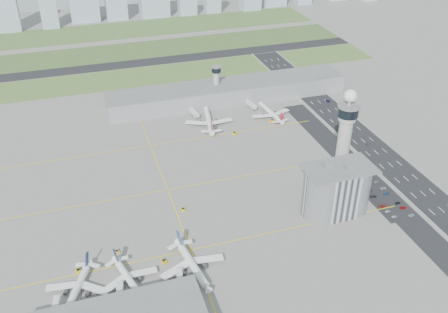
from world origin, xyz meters
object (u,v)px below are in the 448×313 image
object	(u,v)px
car_lot_4	(369,190)
airplane_near_c	(193,262)
control_tower	(345,133)
airplane_near_a	(76,285)
car_lot_0	(394,217)
tug_1	(117,251)
tug_5	(272,121)
car_lot_8	(398,203)
car_lot_10	(383,188)
car_hw_4	(284,77)
tug_4	(234,133)
car_hw_1	(368,145)
jet_bridge_far_1	(247,103)
airplane_far_b	(271,110)
tug_3	(183,209)
admin_building	(336,190)
car_lot_5	(366,187)
car_lot_11	(376,182)
jet_bridge_near_2	(181,292)
jet_bridge_far_0	(191,111)
car_lot_6	(411,215)
car_lot_2	(383,206)
airplane_far_a	(209,117)
car_lot_3	(373,196)
tug_0	(78,271)
airplane_near_b	(129,276)
tug_2	(164,261)
car_lot_1	(388,211)
jet_bridge_near_1	(119,307)
car_lot_7	(403,208)
secondary_tower	(216,81)
car_lot_9	(386,194)

from	to	relation	value
car_lot_4	airplane_near_c	bearing A→B (deg)	104.72
control_tower	airplane_near_a	xyz separation A→B (m)	(-173.31, -51.20, -29.68)
car_lot_0	tug_1	bearing A→B (deg)	78.16
tug_5	car_lot_8	world-z (taller)	tug_5
car_lot_10	car_hw_4	size ratio (longest dim) A/B	1.16
tug_4	car_hw_1	size ratio (longest dim) A/B	1.03
jet_bridge_far_1	car_hw_1	bearing A→B (deg)	24.36
airplane_far_b	tug_3	bearing A→B (deg)	130.12
tug_1	admin_building	bearing A→B (deg)	-11.14
control_tower	car_lot_0	size ratio (longest dim) A/B	19.34
car_lot_5	car_lot_11	xyz separation A→B (m)	(9.17, 2.75, 0.07)
jet_bridge_near_2	car_lot_10	xyz separation A→B (m)	(146.56, 49.21, -2.26)
jet_bridge_far_0	car_lot_6	distance (m)	196.20
tug_5	car_lot_2	world-z (taller)	tug_5
airplane_far_a	car_lot_10	bearing A→B (deg)	-135.83
tug_5	car_lot_3	distance (m)	117.20
tug_1	tug_3	distance (m)	50.23
control_tower	car_lot_2	world-z (taller)	control_tower
tug_0	car_lot_0	distance (m)	183.56
car_lot_10	tug_4	bearing A→B (deg)	33.65
airplane_near_b	tug_2	distance (m)	22.37
tug_0	car_lot_1	size ratio (longest dim) A/B	0.98
tug_0	car_hw_4	bearing A→B (deg)	28.70
car_lot_2	jet_bridge_far_1	bearing A→B (deg)	1.87
airplane_far_b	car_lot_2	distance (m)	137.31
car_lot_4	car_lot_10	xyz separation A→B (m)	(9.76, -0.67, -0.01)
tug_1	car_lot_10	bearing A→B (deg)	-7.51
tug_4	car_lot_2	size ratio (longest dim) A/B	0.73
jet_bridge_near_1	car_lot_5	xyz separation A→B (m)	(167.18, 54.17, -2.30)
car_lot_1	car_lot_8	world-z (taller)	car_lot_8
airplane_far_b	jet_bridge_far_0	size ratio (longest dim) A/B	2.85
control_tower	tug_3	xyz separation A→B (m)	(-107.69, -2.11, -34.18)
control_tower	car_lot_7	world-z (taller)	control_tower
car_lot_10	car_lot_7	bearing A→B (deg)	179.19
car_lot_0	car_lot_8	world-z (taller)	car_lot_8
secondary_tower	airplane_near_c	size ratio (longest dim) A/B	0.76
car_lot_0	jet_bridge_far_0	bearing A→B (deg)	20.41
tug_1	car_lot_9	size ratio (longest dim) A/B	0.83
jet_bridge_near_1	jet_bridge_far_0	bearing A→B (deg)	-13.77
tug_5	tug_3	bearing A→B (deg)	-12.21
tug_4	car_lot_1	bearing A→B (deg)	-86.60
tug_2	tug_3	xyz separation A→B (m)	(20.51, 40.90, -0.08)
airplane_near_a	tug_2	xyz separation A→B (m)	(45.11, 8.19, -4.42)
car_lot_4	car_hw_1	bearing A→B (deg)	-30.92
car_lot_1	car_lot_5	distance (m)	26.96
tug_3	car_lot_8	xyz separation A→B (m)	(128.94, -34.18, -0.23)
jet_bridge_far_0	tug_1	bearing A→B (deg)	-38.09
airplane_near_a	car_lot_4	bearing A→B (deg)	122.92
tug_2	car_lot_0	world-z (taller)	tug_2
car_lot_0	car_lot_2	xyz separation A→B (m)	(-0.74, 11.08, 0.08)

